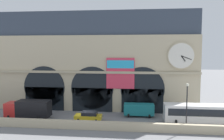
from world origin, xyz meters
TOP-DOWN VIEW (x-y plane):
  - ground_plane at (0.00, 0.00)m, footprint 200.00×200.00m
  - quay_parapet_wall at (0.00, -4.40)m, footprint 90.00×0.70m
  - station_building at (0.04, 7.28)m, footprint 39.19×4.95m
  - box_truck_midwest at (-9.84, -0.46)m, footprint 7.50×2.91m
  - car_center at (0.49, -0.65)m, footprint 4.40×2.22m
  - van_mideast at (8.71, 2.80)m, footprint 5.20×2.48m
  - bus_east at (18.11, -0.37)m, footprint 11.00×3.25m
  - street_lamp_quayside at (15.33, -3.60)m, footprint 0.44×0.44m

SIDE VIEW (x-z plane):
  - ground_plane at x=0.00m, z-range 0.00..0.00m
  - quay_parapet_wall at x=0.00m, z-range 0.00..1.24m
  - car_center at x=0.49m, z-range 0.03..1.58m
  - van_mideast at x=8.71m, z-range 0.15..2.35m
  - box_truck_midwest at x=-9.84m, z-range 0.14..3.26m
  - bus_east at x=18.11m, z-range 0.23..3.33m
  - street_lamp_quayside at x=15.33m, z-range 0.96..7.86m
  - station_building at x=0.04m, z-range -0.34..18.56m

